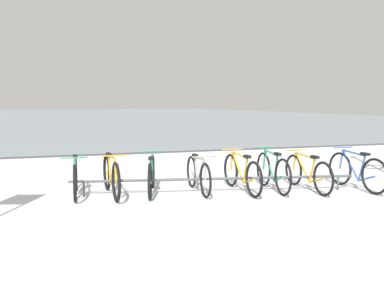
{
  "coord_description": "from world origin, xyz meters",
  "views": [
    {
      "loc": [
        -2.0,
        -3.89,
        1.73
      ],
      "look_at": [
        0.76,
        4.82,
        0.81
      ],
      "focal_mm": 38.01,
      "sensor_mm": 36.0,
      "label": 1
    }
  ],
  "objects_px": {
    "bicycle_0": "(75,177)",
    "bicycle_5": "(273,172)",
    "bicycle_1": "(111,176)",
    "bicycle_2": "(151,175)",
    "bicycle_3": "(198,175)",
    "bicycle_6": "(307,173)",
    "bicycle_4": "(242,173)",
    "bicycle_7": "(356,171)"
  },
  "relations": [
    {
      "from": "bicycle_0",
      "to": "bicycle_5",
      "type": "distance_m",
      "value": 3.81
    },
    {
      "from": "bicycle_1",
      "to": "bicycle_2",
      "type": "relative_size",
      "value": 1.05
    },
    {
      "from": "bicycle_0",
      "to": "bicycle_1",
      "type": "height_order",
      "value": "bicycle_1"
    },
    {
      "from": "bicycle_3",
      "to": "bicycle_6",
      "type": "distance_m",
      "value": 2.19
    },
    {
      "from": "bicycle_4",
      "to": "bicycle_5",
      "type": "distance_m",
      "value": 0.64
    },
    {
      "from": "bicycle_6",
      "to": "bicycle_1",
      "type": "bearing_deg",
      "value": 169.51
    },
    {
      "from": "bicycle_5",
      "to": "bicycle_7",
      "type": "distance_m",
      "value": 1.7
    },
    {
      "from": "bicycle_0",
      "to": "bicycle_2",
      "type": "bearing_deg",
      "value": -8.59
    },
    {
      "from": "bicycle_5",
      "to": "bicycle_6",
      "type": "relative_size",
      "value": 0.95
    },
    {
      "from": "bicycle_1",
      "to": "bicycle_7",
      "type": "relative_size",
      "value": 1.07
    },
    {
      "from": "bicycle_5",
      "to": "bicycle_6",
      "type": "height_order",
      "value": "bicycle_5"
    },
    {
      "from": "bicycle_2",
      "to": "bicycle_4",
      "type": "height_order",
      "value": "bicycle_4"
    },
    {
      "from": "bicycle_0",
      "to": "bicycle_6",
      "type": "bearing_deg",
      "value": -11.38
    },
    {
      "from": "bicycle_1",
      "to": "bicycle_6",
      "type": "bearing_deg",
      "value": -10.49
    },
    {
      "from": "bicycle_3",
      "to": "bicycle_7",
      "type": "height_order",
      "value": "bicycle_7"
    },
    {
      "from": "bicycle_0",
      "to": "bicycle_7",
      "type": "xyz_separation_m",
      "value": [
        5.4,
        -1.12,
        0.01
      ]
    },
    {
      "from": "bicycle_3",
      "to": "bicycle_5",
      "type": "relative_size",
      "value": 0.98
    },
    {
      "from": "bicycle_2",
      "to": "bicycle_7",
      "type": "height_order",
      "value": "bicycle_7"
    },
    {
      "from": "bicycle_1",
      "to": "bicycle_4",
      "type": "xyz_separation_m",
      "value": [
        2.47,
        -0.42,
        -0.01
      ]
    },
    {
      "from": "bicycle_6",
      "to": "bicycle_7",
      "type": "distance_m",
      "value": 1.01
    },
    {
      "from": "bicycle_4",
      "to": "bicycle_5",
      "type": "relative_size",
      "value": 1.07
    },
    {
      "from": "bicycle_7",
      "to": "bicycle_4",
      "type": "bearing_deg",
      "value": 167.51
    },
    {
      "from": "bicycle_0",
      "to": "bicycle_3",
      "type": "height_order",
      "value": "bicycle_0"
    },
    {
      "from": "bicycle_1",
      "to": "bicycle_5",
      "type": "bearing_deg",
      "value": -9.38
    },
    {
      "from": "bicycle_4",
      "to": "bicycle_7",
      "type": "relative_size",
      "value": 1.06
    },
    {
      "from": "bicycle_2",
      "to": "bicycle_1",
      "type": "bearing_deg",
      "value": 178.36
    },
    {
      "from": "bicycle_3",
      "to": "bicycle_5",
      "type": "xyz_separation_m",
      "value": [
        1.46,
        -0.29,
        0.03
      ]
    },
    {
      "from": "bicycle_2",
      "to": "bicycle_6",
      "type": "xyz_separation_m",
      "value": [
        3.01,
        -0.68,
        -0.01
      ]
    },
    {
      "from": "bicycle_6",
      "to": "bicycle_4",
      "type": "bearing_deg",
      "value": 168.02
    },
    {
      "from": "bicycle_0",
      "to": "bicycle_1",
      "type": "bearing_deg",
      "value": -16.53
    },
    {
      "from": "bicycle_2",
      "to": "bicycle_6",
      "type": "height_order",
      "value": "bicycle_2"
    },
    {
      "from": "bicycle_4",
      "to": "bicycle_7",
      "type": "height_order",
      "value": "bicycle_7"
    },
    {
      "from": "bicycle_3",
      "to": "bicycle_1",
      "type": "bearing_deg",
      "value": 172.42
    },
    {
      "from": "bicycle_1",
      "to": "bicycle_3",
      "type": "xyz_separation_m",
      "value": [
        1.65,
        -0.22,
        -0.03
      ]
    },
    {
      "from": "bicycle_3",
      "to": "bicycle_4",
      "type": "bearing_deg",
      "value": -13.8
    },
    {
      "from": "bicycle_1",
      "to": "bicycle_3",
      "type": "bearing_deg",
      "value": -7.58
    },
    {
      "from": "bicycle_4",
      "to": "bicycle_7",
      "type": "distance_m",
      "value": 2.34
    },
    {
      "from": "bicycle_1",
      "to": "bicycle_5",
      "type": "relative_size",
      "value": 1.08
    },
    {
      "from": "bicycle_6",
      "to": "bicycle_7",
      "type": "xyz_separation_m",
      "value": [
        0.98,
        -0.23,
        0.02
      ]
    },
    {
      "from": "bicycle_2",
      "to": "bicycle_5",
      "type": "distance_m",
      "value": 2.39
    },
    {
      "from": "bicycle_4",
      "to": "bicycle_6",
      "type": "relative_size",
      "value": 1.02
    },
    {
      "from": "bicycle_7",
      "to": "bicycle_6",
      "type": "bearing_deg",
      "value": 166.83
    }
  ]
}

